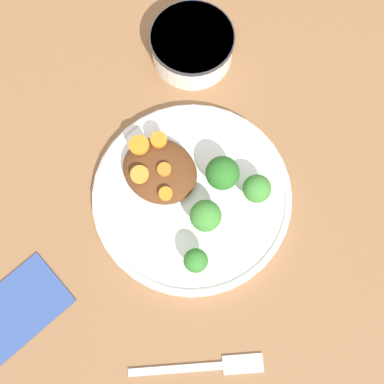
% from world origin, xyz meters
% --- Properties ---
extents(ground_plane, '(4.00, 4.00, 0.00)m').
position_xyz_m(ground_plane, '(0.00, 0.00, 0.00)').
color(ground_plane, '#8C603D').
extents(plate, '(0.28, 0.28, 0.02)m').
position_xyz_m(plate, '(0.00, 0.00, 0.01)').
color(plate, white).
rests_on(plate, ground_plane).
extents(dip_bowl, '(0.13, 0.13, 0.05)m').
position_xyz_m(dip_bowl, '(0.19, 0.13, 0.03)').
color(dip_bowl, white).
rests_on(dip_bowl, ground_plane).
extents(stew_mound, '(0.09, 0.11, 0.03)m').
position_xyz_m(stew_mound, '(0.00, 0.05, 0.03)').
color(stew_mound, '#5B3319').
rests_on(stew_mound, plate).
extents(broccoli_floret_0, '(0.05, 0.05, 0.06)m').
position_xyz_m(broccoli_floret_0, '(0.04, -0.02, 0.05)').
color(broccoli_floret_0, '#7FA85B').
rests_on(broccoli_floret_0, plate).
extents(broccoli_floret_1, '(0.04, 0.04, 0.05)m').
position_xyz_m(broccoli_floret_1, '(0.05, -0.07, 0.05)').
color(broccoli_floret_1, '#759E51').
rests_on(broccoli_floret_1, plate).
extents(broccoli_floret_2, '(0.04, 0.04, 0.06)m').
position_xyz_m(broccoli_floret_2, '(-0.02, -0.04, 0.05)').
color(broccoli_floret_2, '#759E51').
rests_on(broccoli_floret_2, plate).
extents(broccoli_floret_3, '(0.03, 0.03, 0.05)m').
position_xyz_m(broccoli_floret_3, '(-0.08, -0.06, 0.04)').
color(broccoli_floret_3, '#7FA85B').
rests_on(broccoli_floret_3, plate).
extents(carrot_slice_0, '(0.02, 0.02, 0.01)m').
position_xyz_m(carrot_slice_0, '(-0.03, 0.02, 0.05)').
color(carrot_slice_0, orange).
rests_on(carrot_slice_0, stew_mound).
extents(carrot_slice_1, '(0.02, 0.02, 0.01)m').
position_xyz_m(carrot_slice_1, '(0.03, 0.08, 0.05)').
color(carrot_slice_1, orange).
rests_on(carrot_slice_1, stew_mound).
extents(carrot_slice_2, '(0.02, 0.02, 0.01)m').
position_xyz_m(carrot_slice_2, '(-0.00, 0.05, 0.05)').
color(carrot_slice_2, orange).
rests_on(carrot_slice_2, stew_mound).
extents(carrot_slice_3, '(0.03, 0.03, 0.01)m').
position_xyz_m(carrot_slice_3, '(-0.02, 0.07, 0.05)').
color(carrot_slice_3, orange).
rests_on(carrot_slice_3, stew_mound).
extents(carrot_slice_4, '(0.03, 0.03, 0.01)m').
position_xyz_m(carrot_slice_4, '(0.01, 0.09, 0.05)').
color(carrot_slice_4, orange).
rests_on(carrot_slice_4, stew_mound).
extents(fork, '(0.12, 0.15, 0.01)m').
position_xyz_m(fork, '(-0.17, -0.15, 0.00)').
color(fork, silver).
rests_on(fork, ground_plane).
extents(napkin, '(0.15, 0.12, 0.01)m').
position_xyz_m(napkin, '(-0.26, 0.10, 0.00)').
color(napkin, '#334C8C').
rests_on(napkin, ground_plane).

